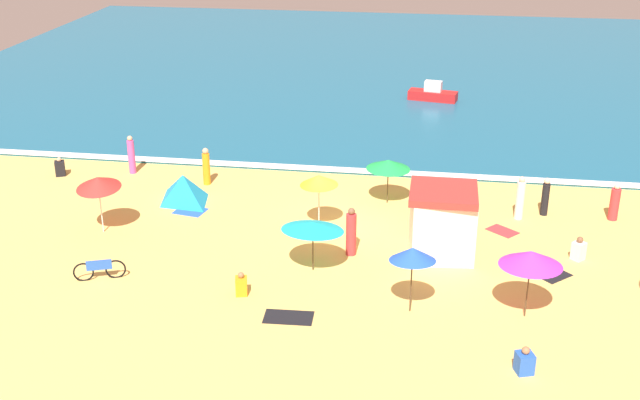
# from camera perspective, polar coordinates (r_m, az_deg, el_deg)

# --- Properties ---
(ground_plane) EXTENTS (60.00, 60.00, 0.00)m
(ground_plane) POSITION_cam_1_polar(r_m,az_deg,el_deg) (32.24, 0.93, -1.95)
(ground_plane) COLOR #EDBC60
(ocean_water) EXTENTS (60.00, 44.00, 0.10)m
(ocean_water) POSITION_cam_1_polar(r_m,az_deg,el_deg) (58.71, 4.72, 9.51)
(ocean_water) COLOR #196084
(ocean_water) RESTS_ON ground_plane
(wave_breaker_foam) EXTENTS (57.00, 0.70, 0.01)m
(wave_breaker_foam) POSITION_cam_1_polar(r_m,az_deg,el_deg) (37.97, 2.23, 2.14)
(wave_breaker_foam) COLOR white
(wave_breaker_foam) RESTS_ON ocean_water
(lifeguard_cabana) EXTENTS (2.49, 2.54, 2.60)m
(lifeguard_cabana) POSITION_cam_1_polar(r_m,az_deg,el_deg) (29.89, 8.68, -1.53)
(lifeguard_cabana) COLOR white
(lifeguard_cabana) RESTS_ON ground_plane
(beach_umbrella_1) EXTENTS (2.86, 2.88, 2.01)m
(beach_umbrella_1) POSITION_cam_1_polar(r_m,az_deg,el_deg) (28.19, -0.52, -1.88)
(beach_umbrella_1) COLOR #4C3823
(beach_umbrella_1) RESTS_ON ground_plane
(beach_umbrella_2) EXTENTS (1.82, 1.86, 2.45)m
(beach_umbrella_2) POSITION_cam_1_polar(r_m,az_deg,el_deg) (32.18, -15.55, 1.21)
(beach_umbrella_2) COLOR silver
(beach_umbrella_2) RESTS_ON ground_plane
(beach_umbrella_3) EXTENTS (2.11, 2.10, 2.30)m
(beach_umbrella_3) POSITION_cam_1_polar(r_m,az_deg,el_deg) (31.39, -0.08, 1.43)
(beach_umbrella_3) COLOR silver
(beach_umbrella_3) RESTS_ON ground_plane
(beach_umbrella_4) EXTENTS (1.80, 1.83, 2.38)m
(beach_umbrella_4) POSITION_cam_1_polar(r_m,az_deg,el_deg) (25.61, 6.62, -3.86)
(beach_umbrella_4) COLOR #4C3823
(beach_umbrella_4) RESTS_ON ground_plane
(beach_umbrella_5) EXTENTS (2.44, 2.45, 2.39)m
(beach_umbrella_5) POSITION_cam_1_polar(r_m,az_deg,el_deg) (26.00, 14.82, -4.05)
(beach_umbrella_5) COLOR #4C3823
(beach_umbrella_5) RESTS_ON ground_plane
(beach_umbrella_6) EXTENTS (2.40, 2.40, 1.98)m
(beach_umbrella_6) POSITION_cam_1_polar(r_m,az_deg,el_deg) (34.03, 4.90, 2.54)
(beach_umbrella_6) COLOR #4C3823
(beach_umbrella_6) RESTS_ON ground_plane
(beach_tent) EXTENTS (2.83, 2.81, 1.21)m
(beach_tent) POSITION_cam_1_polar(r_m,az_deg,el_deg) (35.00, -9.70, 0.85)
(beach_tent) COLOR #1999D8
(beach_tent) RESTS_ON ground_plane
(parked_bicycle) EXTENTS (1.73, 0.69, 0.76)m
(parked_bicycle) POSITION_cam_1_polar(r_m,az_deg,el_deg) (29.21, -15.45, -4.79)
(parked_bicycle) COLOR black
(parked_bicycle) RESTS_ON ground_plane
(beachgoer_0) EXTENTS (0.42, 0.42, 1.57)m
(beachgoer_0) POSITION_cam_1_polar(r_m,az_deg,el_deg) (34.80, 20.27, -0.23)
(beachgoer_0) COLOR red
(beachgoer_0) RESTS_ON ground_plane
(beachgoer_1) EXTENTS (0.58, 0.58, 0.90)m
(beachgoer_1) POSITION_cam_1_polar(r_m,az_deg,el_deg) (39.40, -18.06, 2.20)
(beachgoer_1) COLOR black
(beachgoer_1) RESTS_ON ground_plane
(beachgoer_3) EXTENTS (0.46, 0.46, 1.86)m
(beachgoer_3) POSITION_cam_1_polar(r_m,az_deg,el_deg) (33.69, 14.08, 0.08)
(beachgoer_3) COLOR white
(beachgoer_3) RESTS_ON ground_plane
(beachgoer_5) EXTENTS (0.31, 0.31, 1.64)m
(beachgoer_5) POSITION_cam_1_polar(r_m,az_deg,el_deg) (34.36, 15.78, 0.21)
(beachgoer_5) COLOR black
(beachgoer_5) RESTS_ON ground_plane
(beachgoer_6) EXTENTS (0.51, 0.51, 1.89)m
(beachgoer_6) POSITION_cam_1_polar(r_m,az_deg,el_deg) (29.70, 2.23, -2.36)
(beachgoer_6) COLOR red
(beachgoer_6) RESTS_ON ground_plane
(beachgoer_7) EXTENTS (0.58, 0.58, 0.92)m
(beachgoer_7) POSITION_cam_1_polar(r_m,az_deg,el_deg) (31.02, 17.97, -3.40)
(beachgoer_7) COLOR white
(beachgoer_7) RESTS_ON ground_plane
(beachgoer_8) EXTENTS (0.60, 0.60, 0.85)m
(beachgoer_8) POSITION_cam_1_polar(r_m,az_deg,el_deg) (24.09, 14.38, -11.12)
(beachgoer_8) COLOR blue
(beachgoer_8) RESTS_ON ground_plane
(beachgoer_9) EXTENTS (0.46, 0.46, 1.74)m
(beachgoer_9) POSITION_cam_1_polar(r_m,az_deg,el_deg) (36.63, -8.12, 2.35)
(beachgoer_9) COLOR orange
(beachgoer_9) RESTS_ON ground_plane
(beachgoer_10) EXTENTS (0.37, 0.37, 1.84)m
(beachgoer_10) POSITION_cam_1_polar(r_m,az_deg,el_deg) (38.64, -13.30, 3.12)
(beachgoer_10) COLOR #D84CA5
(beachgoer_10) RESTS_ON ground_plane
(beachgoer_11) EXTENTS (0.47, 0.47, 0.85)m
(beachgoer_11) POSITION_cam_1_polar(r_m,az_deg,el_deg) (27.33, -5.64, -6.06)
(beachgoer_11) COLOR orange
(beachgoer_11) RESTS_ON ground_plane
(beach_towel_0) EXTENTS (1.64, 0.98, 0.01)m
(beach_towel_0) POSITION_cam_1_polar(r_m,az_deg,el_deg) (26.10, -2.26, -8.36)
(beach_towel_0) COLOR black
(beach_towel_0) RESTS_ON ground_plane
(beach_towel_1) EXTENTS (1.40, 1.36, 0.01)m
(beach_towel_1) POSITION_cam_1_polar(r_m,az_deg,el_deg) (32.72, 12.88, -2.17)
(beach_towel_1) COLOR red
(beach_towel_1) RESTS_ON ground_plane
(beach_towel_2) EXTENTS (1.43, 1.21, 0.01)m
(beach_towel_2) POSITION_cam_1_polar(r_m,az_deg,el_deg) (34.15, -9.24, -0.78)
(beach_towel_2) COLOR blue
(beach_towel_2) RESTS_ON ground_plane
(beach_towel_3) EXTENTS (1.26, 1.24, 0.01)m
(beach_towel_3) POSITION_cam_1_polar(r_m,az_deg,el_deg) (29.70, 16.48, -5.25)
(beach_towel_3) COLOR black
(beach_towel_3) RESTS_ON ground_plane
(beach_towel_4) EXTENTS (1.24, 0.94, 0.01)m
(beach_towel_4) POSITION_cam_1_polar(r_m,az_deg,el_deg) (33.53, 10.20, -1.31)
(beach_towel_4) COLOR #D84CA5
(beach_towel_4) RESTS_ON ground_plane
(small_boat_0) EXTENTS (3.08, 1.53, 1.19)m
(small_boat_0) POSITION_cam_1_polar(r_m,az_deg,el_deg) (49.95, 8.05, 7.51)
(small_boat_0) COLOR red
(small_boat_0) RESTS_ON ocean_water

